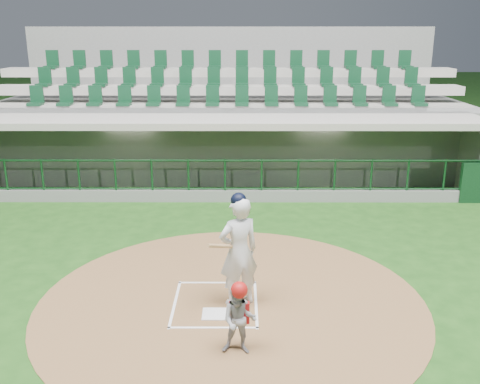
# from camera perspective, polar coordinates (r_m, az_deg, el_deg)

# --- Properties ---
(ground) EXTENTS (120.00, 120.00, 0.00)m
(ground) POSITION_cam_1_polar(r_m,az_deg,el_deg) (10.37, -2.56, -11.07)
(ground) COLOR #194413
(ground) RESTS_ON ground
(dirt_circle) EXTENTS (7.20, 7.20, 0.01)m
(dirt_circle) POSITION_cam_1_polar(r_m,az_deg,el_deg) (10.18, -0.89, -11.58)
(dirt_circle) COLOR brown
(dirt_circle) RESTS_ON ground
(home_plate) EXTENTS (0.43, 0.43, 0.02)m
(home_plate) POSITION_cam_1_polar(r_m,az_deg,el_deg) (9.75, -2.76, -12.87)
(home_plate) COLOR white
(home_plate) RESTS_ON dirt_circle
(batter_box_chalk) EXTENTS (1.55, 1.80, 0.01)m
(batter_box_chalk) POSITION_cam_1_polar(r_m,az_deg,el_deg) (10.10, -2.64, -11.78)
(batter_box_chalk) COLOR white
(batter_box_chalk) RESTS_ON ground
(dugout_structure) EXTENTS (16.40, 3.70, 3.00)m
(dugout_structure) POSITION_cam_1_polar(r_m,az_deg,el_deg) (17.43, -1.42, 3.86)
(dugout_structure) COLOR slate
(dugout_structure) RESTS_ON ground
(seating_deck) EXTENTS (17.00, 6.72, 5.15)m
(seating_deck) POSITION_cam_1_polar(r_m,az_deg,el_deg) (20.36, -1.21, 7.06)
(seating_deck) COLOR gray
(seating_deck) RESTS_ON ground
(batter) EXTENTS (0.98, 1.02, 2.14)m
(batter) POSITION_cam_1_polar(r_m,az_deg,el_deg) (9.65, -0.16, -6.24)
(batter) COLOR silver
(batter) RESTS_ON dirt_circle
(catcher) EXTENTS (0.59, 0.48, 1.21)m
(catcher) POSITION_cam_1_polar(r_m,az_deg,el_deg) (8.44, -0.08, -13.29)
(catcher) COLOR #96969B
(catcher) RESTS_ON dirt_circle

